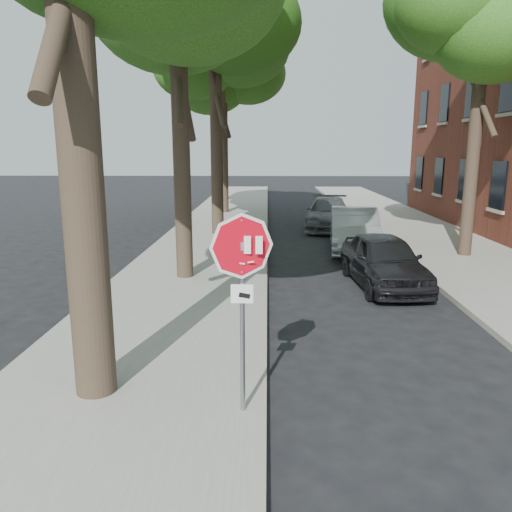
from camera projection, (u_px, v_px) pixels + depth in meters
The scene contains 12 objects.
ground at pixel (296, 419), 6.55m from camera, with size 120.00×120.00×0.00m, color black.
sidewalk_left at pixel (210, 244), 18.33m from camera, with size 4.00×55.00×0.12m, color gray.
sidewalk_right at pixel (443, 245), 18.13m from camera, with size 4.00×55.00×0.12m, color gray.
curb_left at pixel (266, 244), 18.28m from camera, with size 0.12×55.00×0.13m, color #9E9384.
curb_right at pixel (386, 244), 18.18m from camera, with size 0.12×55.00×0.13m, color #9E9384.
stop_sign at pixel (242, 276), 6.13m from camera, with size 0.76×0.34×2.61m.
tree_mid_b at pixel (214, 26), 18.73m from camera, with size 5.88×5.46×10.36m.
tree_far at pixel (223, 75), 25.73m from camera, with size 5.29×4.91×9.33m.
tree_right at pixel (483, 20), 14.78m from camera, with size 5.29×4.91×9.33m.
car_a at pixel (384, 260), 12.76m from camera, with size 1.60×3.97×1.35m, color black.
car_b at pixel (354, 230), 17.17m from camera, with size 1.56×4.48×1.48m, color #9EA0A6.
car_c at pixel (328, 214), 21.95m from camera, with size 1.90×4.68×1.36m, color #4B4C50.
Camera 1 is at (-0.39, -5.97, 3.48)m, focal length 35.00 mm.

